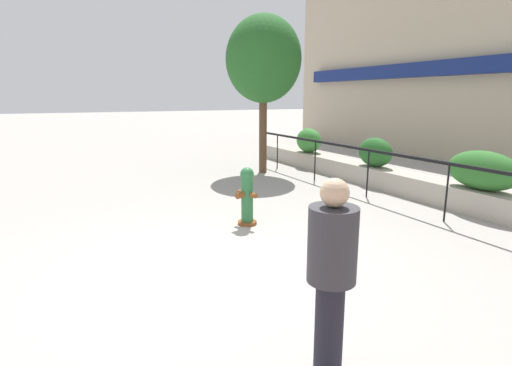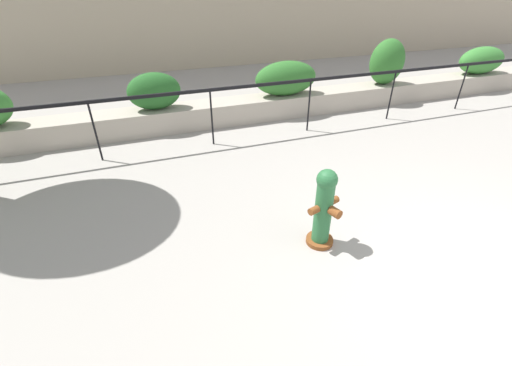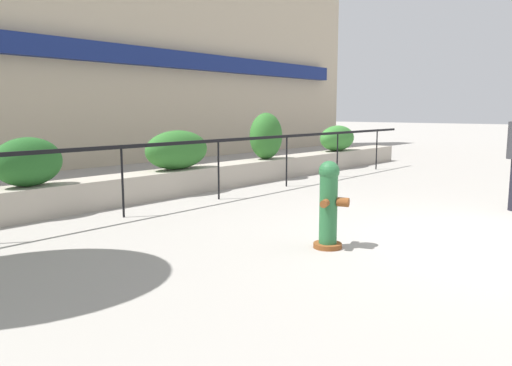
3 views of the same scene
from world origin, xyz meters
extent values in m
plane|color=#9E9991|center=(0.00, 0.00, 0.00)|extent=(120.00, 120.00, 0.00)
cube|color=tan|center=(0.00, 12.00, 4.00)|extent=(30.00, 1.00, 8.00)
cube|color=navy|center=(0.00, 11.32, 3.36)|extent=(27.00, 0.36, 0.56)
cube|color=#ADA393|center=(0.00, 6.00, 0.25)|extent=(18.00, 0.70, 0.50)
cube|color=black|center=(0.00, 4.90, 1.12)|extent=(15.00, 0.05, 0.06)
cylinder|color=black|center=(-2.14, 4.90, 0.57)|extent=(0.04, 0.04, 1.15)
cylinder|color=black|center=(0.00, 4.90, 0.57)|extent=(0.04, 0.04, 1.15)
cylinder|color=black|center=(2.14, 4.90, 0.57)|extent=(0.04, 0.04, 1.15)
cylinder|color=black|center=(4.29, 4.90, 0.57)|extent=(0.04, 0.04, 1.15)
cylinder|color=black|center=(6.43, 4.90, 0.57)|extent=(0.04, 0.04, 1.15)
ellipsoid|color=#235B23|center=(-3.10, 6.00, 0.89)|extent=(1.11, 0.59, 0.77)
ellipsoid|color=#2D6B28|center=(-0.07, 6.00, 0.89)|extent=(1.53, 0.69, 0.79)
ellipsoid|color=#2D6B28|center=(2.76, 6.00, 1.06)|extent=(0.95, 0.68, 1.13)
ellipsoid|color=#387F33|center=(6.08, 6.00, 0.87)|extent=(1.53, 0.69, 0.75)
cylinder|color=brown|center=(-1.55, 1.48, 0.03)|extent=(0.44, 0.44, 0.06)
cylinder|color=#286638|center=(-1.55, 1.48, 0.48)|extent=(0.28, 0.28, 0.85)
sphere|color=#286638|center=(-1.55, 1.48, 0.95)|extent=(0.25, 0.25, 0.25)
cylinder|color=brown|center=(-1.50, 1.30, 0.59)|extent=(0.15, 0.17, 0.11)
cylinder|color=brown|center=(-1.72, 1.42, 0.59)|extent=(0.15, 0.12, 0.09)
cylinder|color=brown|center=(-1.39, 1.53, 0.59)|extent=(0.15, 0.12, 0.09)
camera|label=1|loc=(4.90, -1.59, 2.34)|focal=28.00mm
camera|label=2|loc=(-3.48, -1.46, 3.00)|focal=24.00mm
camera|label=3|loc=(-6.68, -1.74, 1.68)|focal=35.00mm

